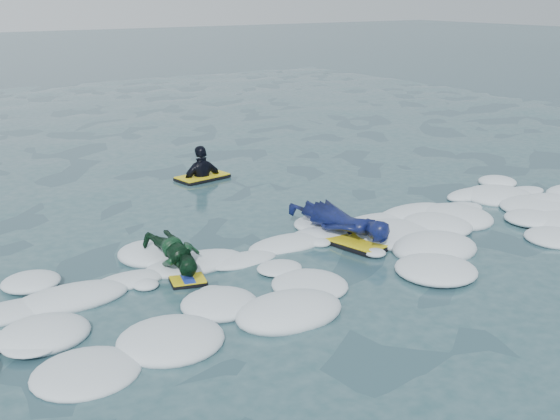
# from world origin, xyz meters

# --- Properties ---
(ground) EXTENTS (120.00, 120.00, 0.00)m
(ground) POSITION_xyz_m (0.00, 0.00, 0.00)
(ground) COLOR #18303A
(ground) RESTS_ON ground
(foam_band) EXTENTS (12.00, 3.10, 0.30)m
(foam_band) POSITION_xyz_m (0.00, 1.03, 0.00)
(foam_band) COLOR silver
(foam_band) RESTS_ON ground
(prone_woman_unit) EXTENTS (0.91, 1.86, 0.47)m
(prone_woman_unit) POSITION_xyz_m (1.21, 1.31, 0.24)
(prone_woman_unit) COLOR black
(prone_woman_unit) RESTS_ON ground
(prone_child_unit) EXTENTS (0.71, 1.26, 0.46)m
(prone_child_unit) POSITION_xyz_m (-1.35, 1.46, 0.24)
(prone_child_unit) COLOR black
(prone_child_unit) RESTS_ON ground
(waiting_rider_unit) EXTENTS (1.08, 0.70, 1.51)m
(waiting_rider_unit) POSITION_xyz_m (1.07, 5.45, -0.09)
(waiting_rider_unit) COLOR black
(waiting_rider_unit) RESTS_ON ground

